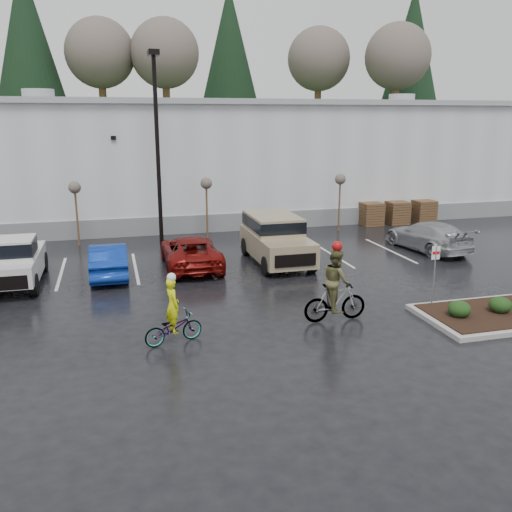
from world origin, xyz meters
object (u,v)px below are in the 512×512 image
object	(u,v)px
pallet_stack_a	(371,214)
suv_tan	(277,240)
sapling_west	(75,191)
pallet_stack_b	(397,213)
sapling_mid	(206,187)
fire_lane_sign	(435,269)
lamppost	(157,129)
cyclist_olive	(335,293)
pickup_white	(13,259)
car_far_silver	(428,236)
car_blue	(109,260)
sapling_east	(340,182)
car_red	(191,252)
cyclist_hivis	(173,321)
pallet_stack_c	(424,211)

from	to	relation	value
pallet_stack_a	suv_tan	xyz separation A→B (m)	(-7.94, -6.75, 0.35)
sapling_west	pallet_stack_b	world-z (taller)	sapling_west
sapling_west	suv_tan	bearing A→B (deg)	-33.89
sapling_mid	fire_lane_sign	world-z (taller)	sapling_mid
lamppost	cyclist_olive	xyz separation A→B (m)	(4.27, -11.91, -4.76)
pickup_white	car_far_silver	bearing A→B (deg)	1.81
pallet_stack_a	car_blue	size ratio (longest dim) A/B	0.33
pallet_stack_b	cyclist_olive	world-z (taller)	cyclist_olive
lamppost	sapling_east	bearing A→B (deg)	5.71
pickup_white	car_far_silver	xyz separation A→B (m)	(18.35, 0.58, -0.28)
fire_lane_sign	car_far_silver	world-z (taller)	fire_lane_sign
pallet_stack_a	car_red	size ratio (longest dim) A/B	0.27
pallet_stack_a	pickup_white	size ratio (longest dim) A/B	0.26
car_red	sapling_mid	bearing A→B (deg)	-105.97
car_blue	car_red	xyz separation A→B (m)	(3.38, 0.45, 0.01)
fire_lane_sign	cyclist_hivis	world-z (taller)	fire_lane_sign
sapling_east	cyclist_hivis	bearing A→B (deg)	-129.08
pallet_stack_c	suv_tan	world-z (taller)	suv_tan
sapling_west	car_blue	bearing A→B (deg)	-76.50
sapling_mid	pallet_stack_b	xyz separation A→B (m)	(11.70, 1.00, -2.05)
cyclist_olive	sapling_east	bearing A→B (deg)	-24.67
pallet_stack_a	pallet_stack_c	xyz separation A→B (m)	(3.50, 0.00, 0.00)
car_red	suv_tan	size ratio (longest dim) A/B	0.96
pallet_stack_b	car_blue	xyz separation A→B (m)	(-16.77, -6.96, 0.00)
sapling_west	sapling_mid	size ratio (longest dim) A/B	1.00
fire_lane_sign	car_blue	bearing A→B (deg)	146.58
sapling_mid	sapling_east	xyz separation A→B (m)	(7.50, 0.00, 0.00)
sapling_west	car_red	size ratio (longest dim) A/B	0.65
car_blue	car_far_silver	world-z (taller)	car_far_silver
sapling_east	fire_lane_sign	bearing A→B (deg)	-99.75
lamppost	car_blue	bearing A→B (deg)	-117.41
sapling_east	fire_lane_sign	size ratio (longest dim) A/B	1.45
pallet_stack_a	car_red	world-z (taller)	car_red
suv_tan	car_far_silver	world-z (taller)	suv_tan
sapling_mid	pallet_stack_c	bearing A→B (deg)	4.24
sapling_west	car_far_silver	size ratio (longest dim) A/B	0.66
pallet_stack_a	sapling_mid	bearing A→B (deg)	-174.29
pickup_white	pallet_stack_b	bearing A→B (deg)	19.01
pallet_stack_c	sapling_east	bearing A→B (deg)	-170.54
pallet_stack_b	pallet_stack_c	bearing A→B (deg)	0.00
lamppost	pickup_white	distance (m)	9.19
pallet_stack_a	car_far_silver	bearing A→B (deg)	-92.27
car_red	pickup_white	bearing A→B (deg)	5.11
sapling_west	sapling_east	distance (m)	14.00
car_far_silver	cyclist_olive	distance (m)	10.95
sapling_west	sapling_east	world-z (taller)	same
sapling_mid	pallet_stack_b	bearing A→B (deg)	4.89
sapling_west	sapling_mid	world-z (taller)	same
lamppost	fire_lane_sign	world-z (taller)	lamppost
sapling_west	cyclist_olive	xyz separation A→B (m)	(8.27, -12.91, -1.80)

